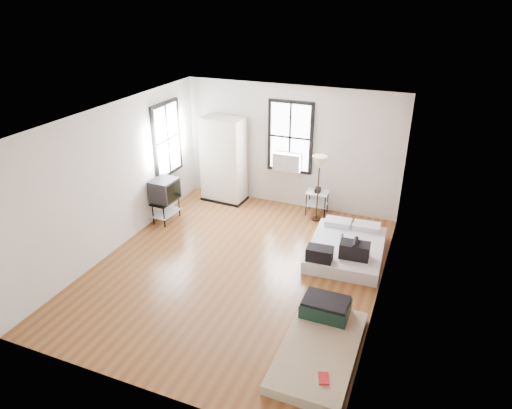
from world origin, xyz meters
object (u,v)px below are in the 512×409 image
at_px(mattress_main, 346,248).
at_px(tv_stand, 165,192).
at_px(floor_lamp, 319,166).
at_px(wardrobe, 224,160).
at_px(side_table, 317,197).
at_px(mattress_bare, 321,339).

relative_size(mattress_main, tv_stand, 1.96).
distance_m(floor_lamp, tv_stand, 3.35).
xyz_separation_m(mattress_main, wardrobe, (-3.26, 1.47, 0.85)).
height_order(side_table, floor_lamp, floor_lamp).
relative_size(mattress_main, wardrobe, 0.94).
distance_m(mattress_bare, tv_stand, 4.90).
distance_m(mattress_main, tv_stand, 4.00).
distance_m(wardrobe, tv_stand, 1.67).
height_order(side_table, tv_stand, tv_stand).
bearing_deg(side_table, mattress_bare, -74.18).
bearing_deg(floor_lamp, wardrobe, 174.77).
xyz_separation_m(side_table, tv_stand, (-2.97, -1.56, 0.27)).
bearing_deg(wardrobe, tv_stand, -111.60).
bearing_deg(tv_stand, mattress_bare, -28.90).
bearing_deg(mattress_main, tv_stand, 177.09).
relative_size(wardrobe, floor_lamp, 1.36).
bearing_deg(side_table, floor_lamp, -76.03).
distance_m(mattress_main, side_table, 1.85).
distance_m(wardrobe, floor_lamp, 2.37).
bearing_deg(side_table, wardrobe, -178.24).
xyz_separation_m(mattress_main, side_table, (-0.99, 1.54, 0.26)).
bearing_deg(wardrobe, side_table, 5.29).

